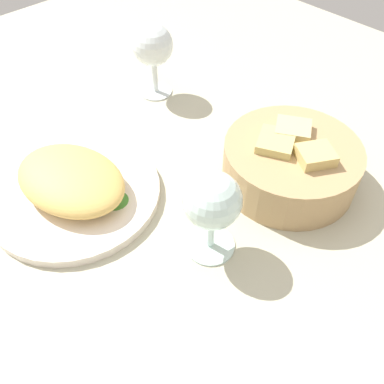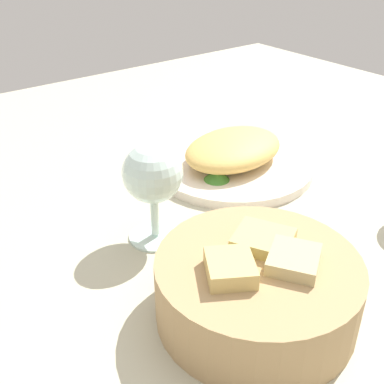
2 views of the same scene
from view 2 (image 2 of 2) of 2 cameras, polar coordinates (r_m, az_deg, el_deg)
ground_plane at (r=67.38cm, az=6.77°, el=-2.61°), size 140.00×140.00×2.00cm
plate at (r=76.49cm, az=4.84°, el=3.19°), size 25.07×25.07×1.40cm
omelette at (r=75.24cm, az=4.94°, el=5.14°), size 19.45×15.22×4.35cm
lettuce_garnish at (r=70.15cm, az=2.89°, el=2.05°), size 3.81×3.81×1.68cm
bread_basket at (r=48.31cm, az=7.76°, el=-11.00°), size 19.96×19.96×8.42cm
wine_glass_near at (r=56.30cm, az=-4.65°, el=1.69°), size 7.21×7.21×12.73cm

